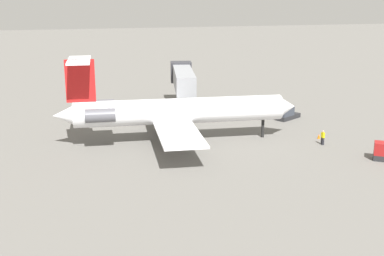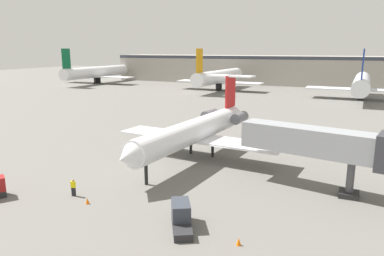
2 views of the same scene
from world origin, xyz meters
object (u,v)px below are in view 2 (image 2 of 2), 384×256
object	(u,v)px
baggage_tug_trailing	(181,217)
traffic_cone_mid	(87,201)
jet_bridge	(329,145)
regional_jet	(197,129)
parked_airliner_west_end	(97,72)
parked_airliner_centre	(362,84)
traffic_cone_near	(239,242)
ground_crew_marshaller	(73,187)
parked_airliner_west_mid	(219,77)

from	to	relation	value
baggage_tug_trailing	traffic_cone_mid	distance (m)	9.57
jet_bridge	baggage_tug_trailing	size ratio (longest dim) A/B	3.70
regional_jet	jet_bridge	world-z (taller)	regional_jet
parked_airliner_west_end	parked_airliner_centre	size ratio (longest dim) A/B	1.09
regional_jet	jet_bridge	distance (m)	16.73
traffic_cone_near	regional_jet	bearing A→B (deg)	121.23
ground_crew_marshaller	traffic_cone_mid	distance (m)	2.59
parked_airliner_west_mid	parked_airliner_centre	bearing A→B (deg)	-7.94
ground_crew_marshaller	parked_airliner_west_end	distance (m)	117.09
regional_jet	ground_crew_marshaller	size ratio (longest dim) A/B	16.71
ground_crew_marshaller	parked_airliner_centre	distance (m)	87.27
traffic_cone_mid	parked_airliner_centre	distance (m)	87.51
baggage_tug_trailing	parked_airliner_west_end	bearing A→B (deg)	131.33
parked_airliner_centre	parked_airliner_west_mid	bearing A→B (deg)	172.06
jet_bridge	traffic_cone_mid	bearing A→B (deg)	-148.69
ground_crew_marshaller	parked_airliner_west_end	size ratio (longest dim) A/B	0.05
regional_jet	parked_airliner_centre	world-z (taller)	parked_airliner_centre
ground_crew_marshaller	traffic_cone_near	bearing A→B (deg)	-7.23
baggage_tug_trailing	traffic_cone_mid	xyz separation A→B (m)	(-9.55, 0.43, -0.56)
traffic_cone_near	parked_airliner_west_mid	bearing A→B (deg)	110.77
regional_jet	parked_airliner_centre	distance (m)	70.17
baggage_tug_trailing	parked_airliner_centre	bearing A→B (deg)	81.08
jet_bridge	ground_crew_marshaller	xyz separation A→B (m)	(-21.61, -10.81, -3.88)
jet_bridge	baggage_tug_trailing	bearing A→B (deg)	-128.65
parked_airliner_west_end	parked_airliner_west_mid	bearing A→B (deg)	-3.78
ground_crew_marshaller	traffic_cone_near	distance (m)	16.93
parked_airliner_west_end	parked_airliner_centre	world-z (taller)	parked_airliner_west_end
regional_jet	baggage_tug_trailing	world-z (taller)	regional_jet
parked_airliner_west_mid	parked_airliner_centre	size ratio (longest dim) A/B	1.01
jet_bridge	traffic_cone_near	size ratio (longest dim) A/B	28.03
jet_bridge	parked_airliner_west_mid	size ratio (longest dim) A/B	0.44
traffic_cone_near	parked_airliner_west_mid	world-z (taller)	parked_airliner_west_mid
regional_jet	traffic_cone_near	bearing A→B (deg)	-58.77
regional_jet	jet_bridge	size ratio (longest dim) A/B	1.83
jet_bridge	traffic_cone_mid	world-z (taller)	jet_bridge
ground_crew_marshaller	parked_airliner_west_mid	world-z (taller)	parked_airliner_west_mid
baggage_tug_trailing	ground_crew_marshaller	bearing A→B (deg)	173.64
baggage_tug_trailing	jet_bridge	bearing A→B (deg)	51.35
regional_jet	parked_airliner_west_end	distance (m)	108.72
ground_crew_marshaller	parked_airliner_centre	world-z (taller)	parked_airliner_centre
baggage_tug_trailing	parked_airliner_centre	world-z (taller)	parked_airliner_centre
parked_airliner_west_mid	parked_airliner_centre	distance (m)	43.58
regional_jet	parked_airliner_centre	bearing A→B (deg)	73.90
ground_crew_marshaller	traffic_cone_mid	size ratio (longest dim) A/B	3.07
parked_airliner_west_end	baggage_tug_trailing	bearing A→B (deg)	-48.67
traffic_cone_mid	parked_airliner_west_mid	distance (m)	92.74
jet_bridge	traffic_cone_mid	xyz separation A→B (m)	(-19.25, -11.71, -4.46)
baggage_tug_trailing	parked_airliner_centre	xyz separation A→B (m)	(13.31, 84.80, 3.59)
parked_airliner_centre	ground_crew_marshaller	bearing A→B (deg)	-106.81
ground_crew_marshaller	baggage_tug_trailing	distance (m)	11.98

